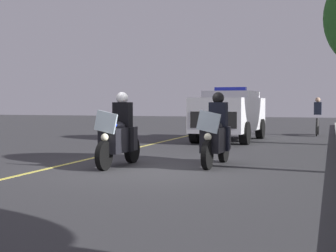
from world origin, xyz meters
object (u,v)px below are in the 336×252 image
object	(u,v)px
police_motorcycle_lead_right	(216,136)
police_suv	(230,113)
police_motorcycle_lead_left	(119,136)
cyclist_background	(318,116)

from	to	relation	value
police_motorcycle_lead_right	police_suv	bearing A→B (deg)	-171.44
police_motorcycle_lead_left	cyclist_background	size ratio (longest dim) A/B	1.22
cyclist_background	police_motorcycle_lead_left	bearing A→B (deg)	-17.72
police_motorcycle_lead_left	police_motorcycle_lead_right	world-z (taller)	same
police_suv	cyclist_background	world-z (taller)	police_suv
police_motorcycle_lead_right	police_suv	size ratio (longest dim) A/B	0.43
police_motorcycle_lead_left	cyclist_background	bearing A→B (deg)	162.28
police_suv	police_motorcycle_lead_right	bearing A→B (deg)	8.56
police_motorcycle_lead_left	police_motorcycle_lead_right	distance (m)	2.25
police_motorcycle_lead_right	cyclist_background	size ratio (longest dim) A/B	1.22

